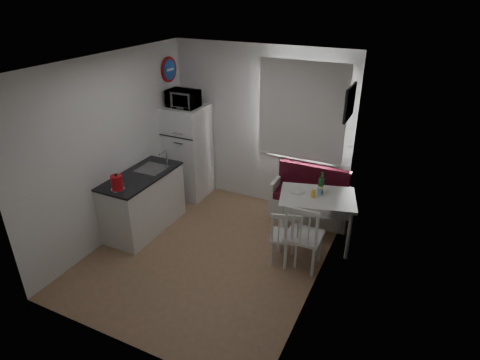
{
  "coord_description": "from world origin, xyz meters",
  "views": [
    {
      "loc": [
        2.36,
        -3.95,
        3.41
      ],
      "look_at": [
        0.24,
        0.5,
        0.97
      ],
      "focal_mm": 30.0,
      "sensor_mm": 36.0,
      "label": 1
    }
  ],
  "objects_px": {
    "dining_table": "(317,202)",
    "chair_left": "(283,232)",
    "chair_right": "(302,231)",
    "microwave": "(183,99)",
    "wine_bottle": "(321,183)",
    "kitchen_counter": "(144,201)",
    "kettle": "(117,183)",
    "bench": "(309,202)",
    "fridge": "(188,152)"
  },
  "relations": [
    {
      "from": "fridge",
      "to": "kitchen_counter",
      "type": "bearing_deg",
      "value": -90.9
    },
    {
      "from": "microwave",
      "to": "wine_bottle",
      "type": "height_order",
      "value": "microwave"
    },
    {
      "from": "chair_left",
      "to": "kettle",
      "type": "xyz_separation_m",
      "value": [
        -2.14,
        -0.6,
        0.52
      ]
    },
    {
      "from": "chair_left",
      "to": "kettle",
      "type": "bearing_deg",
      "value": 179.11
    },
    {
      "from": "chair_right",
      "to": "fridge",
      "type": "distance_m",
      "value": 2.72
    },
    {
      "from": "bench",
      "to": "wine_bottle",
      "type": "bearing_deg",
      "value": -62.54
    },
    {
      "from": "chair_right",
      "to": "microwave",
      "type": "relative_size",
      "value": 1.04
    },
    {
      "from": "kitchen_counter",
      "to": "microwave",
      "type": "bearing_deg",
      "value": 89.06
    },
    {
      "from": "bench",
      "to": "kettle",
      "type": "xyz_separation_m",
      "value": [
        -2.12,
        -1.89,
        0.74
      ]
    },
    {
      "from": "chair_left",
      "to": "dining_table",
      "type": "bearing_deg",
      "value": 52.49
    },
    {
      "from": "kettle",
      "to": "chair_right",
      "type": "bearing_deg",
      "value": 13.72
    },
    {
      "from": "dining_table",
      "to": "wine_bottle",
      "type": "xyz_separation_m",
      "value": [
        0.01,
        0.1,
        0.25
      ]
    },
    {
      "from": "wine_bottle",
      "to": "kitchen_counter",
      "type": "bearing_deg",
      "value": -161.51
    },
    {
      "from": "dining_table",
      "to": "kettle",
      "type": "xyz_separation_m",
      "value": [
        -2.39,
        -1.25,
        0.34
      ]
    },
    {
      "from": "bench",
      "to": "kettle",
      "type": "height_order",
      "value": "kettle"
    },
    {
      "from": "bench",
      "to": "dining_table",
      "type": "xyz_separation_m",
      "value": [
        0.27,
        -0.63,
        0.4
      ]
    },
    {
      "from": "chair_right",
      "to": "fridge",
      "type": "xyz_separation_m",
      "value": [
        -2.43,
        1.19,
        0.2
      ]
    },
    {
      "from": "fridge",
      "to": "dining_table",
      "type": "bearing_deg",
      "value": -12.23
    },
    {
      "from": "kitchen_counter",
      "to": "chair_right",
      "type": "xyz_separation_m",
      "value": [
        2.45,
        0.05,
        0.14
      ]
    },
    {
      "from": "microwave",
      "to": "kettle",
      "type": "distance_m",
      "value": 1.87
    },
    {
      "from": "bench",
      "to": "kettle",
      "type": "relative_size",
      "value": 4.85
    },
    {
      "from": "microwave",
      "to": "wine_bottle",
      "type": "xyz_separation_m",
      "value": [
        2.43,
        -0.38,
        -0.81
      ]
    },
    {
      "from": "chair_right",
      "to": "chair_left",
      "type": "bearing_deg",
      "value": 175.2
    },
    {
      "from": "fridge",
      "to": "bench",
      "type": "bearing_deg",
      "value": 2.86
    },
    {
      "from": "kitchen_counter",
      "to": "fridge",
      "type": "distance_m",
      "value": 1.29
    },
    {
      "from": "chair_right",
      "to": "wine_bottle",
      "type": "distance_m",
      "value": 0.84
    },
    {
      "from": "chair_right",
      "to": "microwave",
      "type": "xyz_separation_m",
      "value": [
        -2.43,
        1.14,
        1.14
      ]
    },
    {
      "from": "chair_left",
      "to": "chair_right",
      "type": "bearing_deg",
      "value": -20.08
    },
    {
      "from": "kitchen_counter",
      "to": "kettle",
      "type": "xyz_separation_m",
      "value": [
        0.05,
        -0.54,
        0.57
      ]
    },
    {
      "from": "kettle",
      "to": "wine_bottle",
      "type": "height_order",
      "value": "kettle"
    },
    {
      "from": "kettle",
      "to": "fridge",
      "type": "bearing_deg",
      "value": 90.97
    },
    {
      "from": "fridge",
      "to": "microwave",
      "type": "distance_m",
      "value": 0.94
    },
    {
      "from": "kettle",
      "to": "bench",
      "type": "bearing_deg",
      "value": 41.64
    },
    {
      "from": "bench",
      "to": "chair_left",
      "type": "bearing_deg",
      "value": -89.11
    },
    {
      "from": "fridge",
      "to": "kettle",
      "type": "relative_size",
      "value": 6.53
    },
    {
      "from": "chair_left",
      "to": "kitchen_counter",
      "type": "bearing_deg",
      "value": 165.15
    },
    {
      "from": "dining_table",
      "to": "chair_left",
      "type": "height_order",
      "value": "chair_left"
    },
    {
      "from": "fridge",
      "to": "microwave",
      "type": "height_order",
      "value": "microwave"
    },
    {
      "from": "dining_table",
      "to": "microwave",
      "type": "height_order",
      "value": "microwave"
    },
    {
      "from": "dining_table",
      "to": "wine_bottle",
      "type": "bearing_deg",
      "value": 70.77
    },
    {
      "from": "chair_right",
      "to": "fridge",
      "type": "bearing_deg",
      "value": 152.54
    },
    {
      "from": "dining_table",
      "to": "wine_bottle",
      "type": "relative_size",
      "value": 3.68
    },
    {
      "from": "dining_table",
      "to": "chair_left",
      "type": "bearing_deg",
      "value": -126.22
    },
    {
      "from": "chair_left",
      "to": "microwave",
      "type": "xyz_separation_m",
      "value": [
        -2.17,
        1.13,
        1.24
      ]
    },
    {
      "from": "dining_table",
      "to": "chair_right",
      "type": "height_order",
      "value": "chair_right"
    },
    {
      "from": "chair_left",
      "to": "microwave",
      "type": "distance_m",
      "value": 2.74
    },
    {
      "from": "bench",
      "to": "wine_bottle",
      "type": "distance_m",
      "value": 0.88
    },
    {
      "from": "chair_right",
      "to": "kettle",
      "type": "xyz_separation_m",
      "value": [
        -2.4,
        -0.59,
        0.43
      ]
    },
    {
      "from": "fridge",
      "to": "wine_bottle",
      "type": "bearing_deg",
      "value": -9.93
    },
    {
      "from": "kitchen_counter",
      "to": "bench",
      "type": "bearing_deg",
      "value": 31.89
    }
  ]
}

